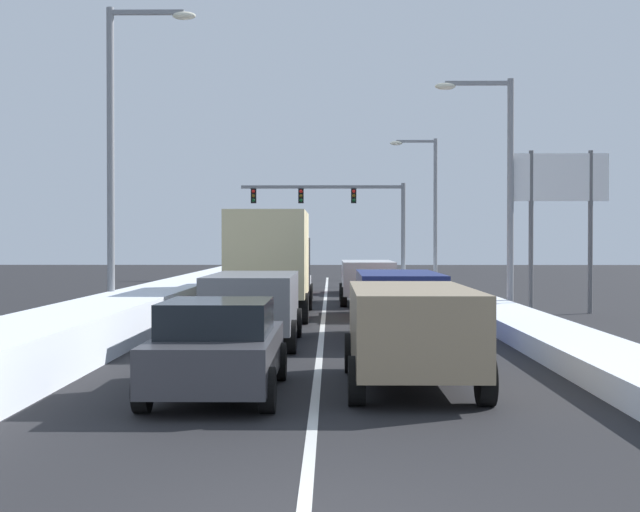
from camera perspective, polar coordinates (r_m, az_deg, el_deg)
ground_plane at (r=28.46m, az=0.20°, el=-4.00°), size 133.63×133.63×0.00m
lane_stripe_between_right_lane_and_center_lane at (r=33.58m, az=0.27°, el=-3.24°), size 0.14×56.54×0.01m
snow_bank_right_shoulder at (r=33.95m, az=9.27°, el=-2.82°), size 1.77×56.54×0.46m
snow_bank_left_shoulder at (r=34.01m, az=-8.70°, el=-2.41°), size 2.14×56.54×0.95m
suv_tan_right_lane_nearest at (r=15.38m, az=5.68°, el=-4.39°), size 2.16×4.90×1.67m
suv_navy_right_lane_second at (r=22.72m, az=4.87°, el=-2.68°), size 2.16×4.90×1.67m
sedan_red_right_lane_third at (r=29.72m, az=3.95°, el=-2.32°), size 2.00×4.50×1.51m
suv_silver_right_lane_fourth at (r=35.81m, az=2.97°, el=-1.36°), size 2.16×4.90×1.67m
sedan_green_right_lane_fifth at (r=42.92m, az=2.80°, el=-1.32°), size 2.00×4.50×1.51m
sedan_charcoal_center_lane_nearest at (r=14.67m, az=-6.34°, el=-5.64°), size 2.00×4.50×1.51m
suv_gray_center_lane_second at (r=21.66m, az=-4.17°, el=-2.85°), size 2.16×4.90×1.67m
box_truck_center_lane_third at (r=29.47m, az=-3.07°, el=-0.13°), size 2.53×7.20×3.36m
sedan_white_center_lane_fourth at (r=37.35m, az=-2.03°, el=-1.66°), size 2.00×4.50×1.51m
sedan_maroon_center_lane_fifth at (r=43.76m, az=-1.95°, el=-1.28°), size 2.00×4.50×1.51m
traffic_light_gantry at (r=59.23m, az=1.60°, el=3.12°), size 10.60×0.47×6.20m
street_lamp_right_near at (r=31.52m, az=11.07°, el=5.10°), size 2.66×0.36×7.90m
street_lamp_right_mid at (r=51.83m, az=6.78°, el=3.63°), size 2.66×0.36×8.19m
street_lamp_left_mid at (r=28.11m, az=-12.22°, el=7.19°), size 2.66×0.36×9.38m
roadside_sign_right at (r=32.05m, az=14.72°, el=3.71°), size 3.20×0.16×5.50m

